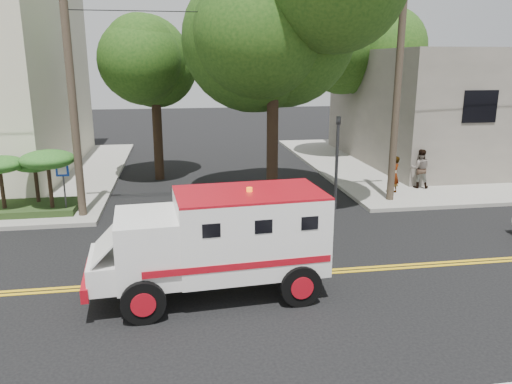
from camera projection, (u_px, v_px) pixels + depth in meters
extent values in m
plane|color=black|center=(263.00, 276.00, 13.31)|extent=(100.00, 100.00, 0.00)
cube|color=gray|center=(456.00, 161.00, 28.26)|extent=(17.00, 17.00, 0.15)
cube|color=#6C665D|center=(481.00, 105.00, 28.19)|extent=(14.00, 12.00, 6.00)
cylinder|color=#382D23|center=(72.00, 93.00, 17.03)|extent=(0.28, 0.28, 9.00)
cylinder|color=#382D23|center=(397.00, 90.00, 19.06)|extent=(0.28, 0.28, 9.00)
cylinder|color=black|center=(273.00, 117.00, 18.86)|extent=(0.44, 0.44, 7.00)
sphere|color=#183D10|center=(273.00, 20.00, 17.97)|extent=(5.32, 5.32, 5.32)
sphere|color=#183D10|center=(310.00, 1.00, 17.27)|extent=(4.56, 4.56, 4.56)
cylinder|color=black|center=(157.00, 121.00, 23.60)|extent=(0.44, 0.44, 5.60)
sphere|color=#183D10|center=(154.00, 60.00, 22.88)|extent=(3.92, 3.92, 3.92)
sphere|color=#183D10|center=(172.00, 51.00, 22.37)|extent=(3.36, 3.36, 3.36)
cylinder|color=black|center=(359.00, 107.00, 29.14)|extent=(0.44, 0.44, 5.95)
sphere|color=#183D10|center=(362.00, 54.00, 28.39)|extent=(4.20, 4.20, 4.20)
sphere|color=#183D10|center=(381.00, 46.00, 27.84)|extent=(3.60, 3.60, 3.60)
cylinder|color=#3F3F42|center=(337.00, 164.00, 18.79)|extent=(0.12, 0.12, 3.60)
imported|color=#3F3F42|center=(338.00, 128.00, 18.44)|extent=(0.15, 0.18, 0.90)
cylinder|color=#3F3F42|center=(65.00, 191.00, 18.02)|extent=(0.06, 0.06, 2.00)
cube|color=#0C33A5|center=(62.00, 170.00, 17.76)|extent=(0.45, 0.03, 0.45)
cube|color=#1E3314|center=(34.00, 208.00, 18.58)|extent=(3.20, 2.00, 0.24)
cylinder|color=black|center=(2.00, 188.00, 17.93)|extent=(0.14, 0.14, 1.52)
cylinder|color=black|center=(37.00, 184.00, 18.78)|extent=(0.14, 0.14, 1.36)
ellipsoid|color=#19541A|center=(34.00, 164.00, 18.58)|extent=(1.55, 1.55, 0.54)
cylinder|color=black|center=(50.00, 185.00, 17.98)|extent=(0.14, 0.14, 1.68)
ellipsoid|color=#19541A|center=(47.00, 159.00, 17.74)|extent=(1.91, 1.91, 0.66)
cube|color=white|center=(250.00, 231.00, 12.09)|extent=(3.64, 2.31, 1.88)
cube|color=white|center=(148.00, 246.00, 11.59)|extent=(1.57, 2.07, 1.52)
cube|color=black|center=(116.00, 232.00, 11.33)|extent=(0.16, 1.52, 0.63)
cube|color=white|center=(108.00, 268.00, 11.50)|extent=(0.94, 1.85, 0.63)
cube|color=#A70C18|center=(88.00, 279.00, 11.45)|extent=(0.30, 1.93, 0.31)
cube|color=#A70C18|center=(249.00, 193.00, 11.84)|extent=(3.64, 2.31, 0.05)
cylinder|color=black|center=(143.00, 302.00, 10.84)|extent=(1.00, 0.36, 0.99)
cylinder|color=black|center=(142.00, 266.00, 12.73)|extent=(1.00, 0.36, 0.99)
cylinder|color=black|center=(300.00, 285.00, 11.64)|extent=(1.00, 0.36, 0.99)
cylinder|color=black|center=(277.00, 254.00, 13.53)|extent=(1.00, 0.36, 0.99)
imported|color=gray|center=(394.00, 175.00, 20.95)|extent=(0.69, 0.65, 1.58)
imported|color=gray|center=(420.00, 169.00, 21.82)|extent=(1.00, 0.89, 1.71)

